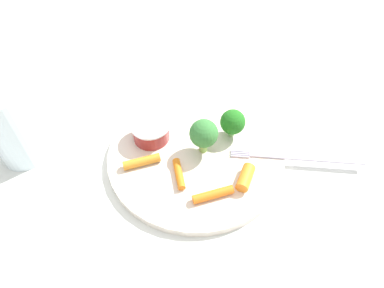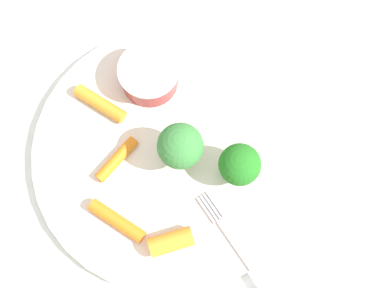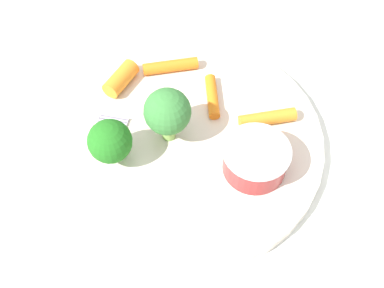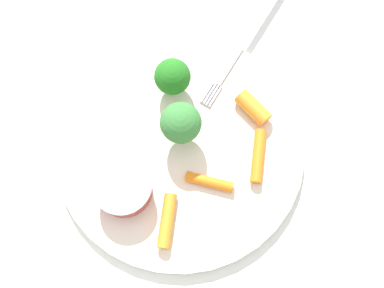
# 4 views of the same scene
# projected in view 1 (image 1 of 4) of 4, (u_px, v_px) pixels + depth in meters

# --- Properties ---
(ground_plane) EXTENTS (2.40, 2.40, 0.00)m
(ground_plane) POSITION_uv_depth(u_px,v_px,m) (196.00, 157.00, 0.51)
(ground_plane) COLOR silver
(plate) EXTENTS (0.27, 0.27, 0.01)m
(plate) POSITION_uv_depth(u_px,v_px,m) (196.00, 154.00, 0.50)
(plate) COLOR silver
(plate) RESTS_ON ground_plane
(sauce_cup) EXTENTS (0.06, 0.06, 0.03)m
(sauce_cup) POSITION_uv_depth(u_px,v_px,m) (151.00, 131.00, 0.51)
(sauce_cup) COLOR maroon
(sauce_cup) RESTS_ON plate
(broccoli_floret_0) EXTENTS (0.04, 0.04, 0.06)m
(broccoli_floret_0) POSITION_uv_depth(u_px,v_px,m) (204.00, 134.00, 0.48)
(broccoli_floret_0) COLOR #8AB958
(broccoli_floret_0) RESTS_ON plate
(broccoli_floret_1) EXTENTS (0.04, 0.04, 0.05)m
(broccoli_floret_1) POSITION_uv_depth(u_px,v_px,m) (233.00, 122.00, 0.50)
(broccoli_floret_1) COLOR #80C06E
(broccoli_floret_1) RESTS_ON plate
(carrot_stick_0) EXTENTS (0.04, 0.05, 0.01)m
(carrot_stick_0) POSITION_uv_depth(u_px,v_px,m) (178.00, 174.00, 0.47)
(carrot_stick_0) COLOR orange
(carrot_stick_0) RESTS_ON plate
(carrot_stick_1) EXTENTS (0.05, 0.05, 0.01)m
(carrot_stick_1) POSITION_uv_depth(u_px,v_px,m) (213.00, 194.00, 0.44)
(carrot_stick_1) COLOR orange
(carrot_stick_1) RESTS_ON plate
(carrot_stick_2) EXTENTS (0.05, 0.05, 0.01)m
(carrot_stick_2) POSITION_uv_depth(u_px,v_px,m) (142.00, 162.00, 0.48)
(carrot_stick_2) COLOR orange
(carrot_stick_2) RESTS_ON plate
(carrot_stick_3) EXTENTS (0.02, 0.04, 0.02)m
(carrot_stick_3) POSITION_uv_depth(u_px,v_px,m) (246.00, 177.00, 0.46)
(carrot_stick_3) COLOR orange
(carrot_stick_3) RESTS_ON plate
(fork) EXTENTS (0.19, 0.09, 0.00)m
(fork) POSITION_uv_depth(u_px,v_px,m) (295.00, 158.00, 0.49)
(fork) COLOR #B9AFC5
(fork) RESTS_ON plate
(drinking_glass) EXTENTS (0.07, 0.07, 0.12)m
(drinking_glass) POSITION_uv_depth(u_px,v_px,m) (11.00, 128.00, 0.47)
(drinking_glass) COLOR silver
(drinking_glass) RESTS_ON ground_plane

